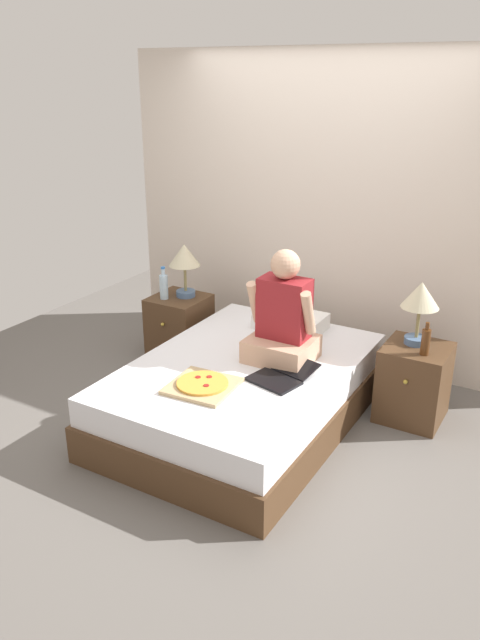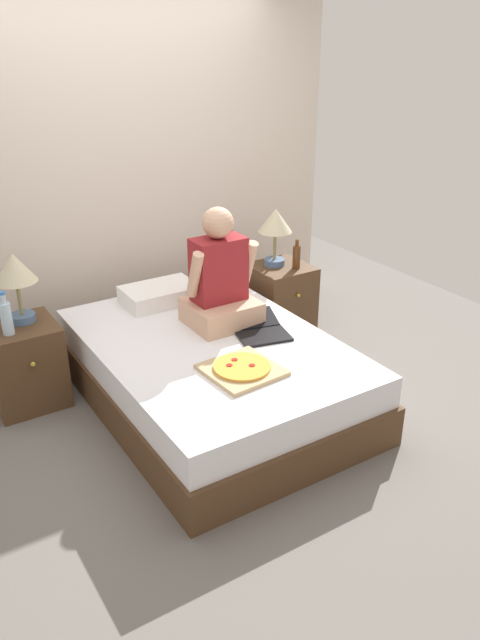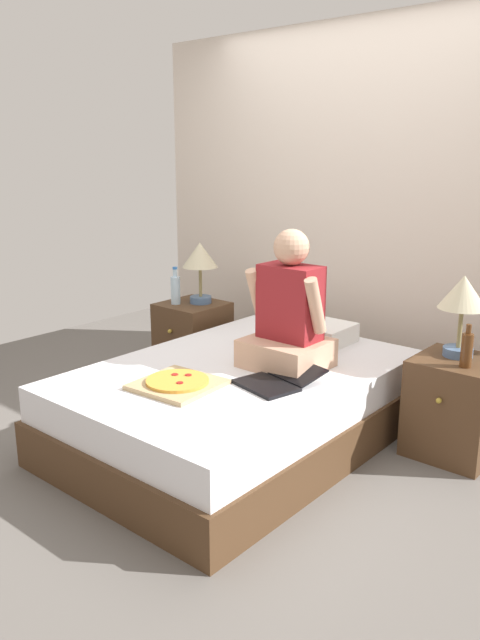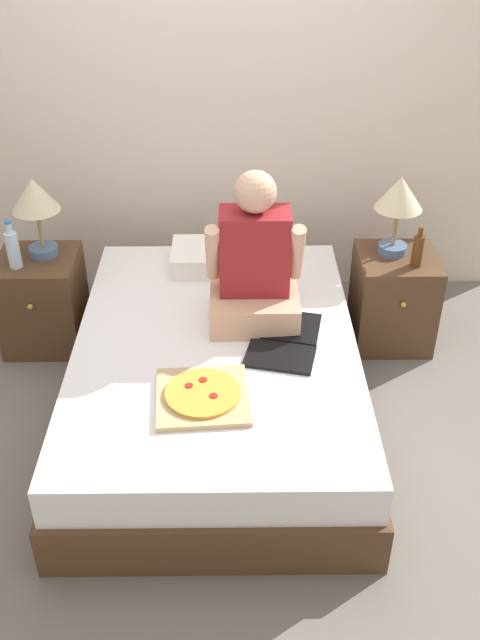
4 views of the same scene
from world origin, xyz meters
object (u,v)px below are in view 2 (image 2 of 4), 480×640
Objects in this scene: bed at (212,372)px; pizza_box at (242,369)px; nightstand_left at (25,364)px; lamp_on_left_nightstand at (15,273)px; nightstand_right at (280,299)px; lamp_on_right_nightstand at (275,225)px; laptop at (260,330)px; beer_bottle at (296,256)px; water_bottle at (6,317)px; person_seated at (220,282)px.

pizza_box is at bearing -96.33° from bed.
lamp_on_left_nightstand is (0.04, 0.05, 0.60)m from nightstand_left.
bed is 1.36m from lamp_on_left_nightstand.
lamp_on_right_nightstand is (-0.03, 0.05, 0.60)m from nightstand_right.
laptop is (-0.66, -0.78, -0.41)m from lamp_on_right_nightstand.
nightstand_right is 1.53m from pizza_box.
lamp_on_right_nightstand is 1.96× the size of beer_bottle.
nightstand_right is at bearing 46.58° from laptop.
lamp_on_right_nightstand reaches higher than beer_bottle.
bed is 1.28m from beer_bottle.
bed is 3.66× the size of nightstand_left.
lamp_on_right_nightstand is at bearing 0.00° from lamp_on_left_nightstand.
lamp_on_left_nightstand is 1.95m from lamp_on_right_nightstand.
pizza_box is (-0.05, -0.44, 0.25)m from bed.
nightstand_left is at bearing 131.40° from pizza_box.
nightstand_right is (1.98, -0.05, -0.60)m from lamp_on_left_nightstand.
lamp_on_right_nightstand reaches higher than nightstand_left.
bed is at bearing -32.79° from nightstand_left.
nightstand_right is at bearing -1.45° from lamp_on_left_nightstand.
water_bottle is 2.17m from beer_bottle.
bed is at bearing -27.21° from water_bottle.
bed is 4.48× the size of lamp_on_right_nightstand.
bed is at bearing -147.21° from nightstand_right.
lamp_on_left_nightstand is 2.07m from beer_bottle.
lamp_on_right_nightstand is at bearing 123.69° from beer_bottle.
lamp_on_left_nightstand reaches higher than laptop.
water_bottle is 1.20× the size of beer_bottle.
water_bottle is 1.33m from person_seated.
lamp_on_right_nightstand is at bearing 49.74° from laptop.
beer_bottle is at bearing 27.01° from bed.
person_seated is at bearing 46.85° from bed.
nightstand_left is at bearing 147.21° from bed.
water_bottle reaches higher than beer_bottle.
lamp_on_right_nightstand is at bearing 47.95° from pizza_box.
lamp_on_right_nightstand reaches higher than water_bottle.
lamp_on_left_nightstand is at bearing 148.87° from laptop.
nightstand_left is (-1.01, 0.65, 0.05)m from bed.
lamp_on_left_nightstand is 1.52m from pizza_box.
bed is 4.24× the size of laptop.
lamp_on_left_nightstand is 0.58× the size of person_seated.
pizza_box is (1.04, -1.00, -0.19)m from water_bottle.
beer_bottle is at bearing 41.25° from pizza_box.
bed is 2.58× the size of person_seated.
lamp_on_left_nightstand is at bearing 144.15° from bed.
lamp_on_left_nightstand is at bearing 156.82° from person_seated.
beer_bottle reaches higher than pizza_box.
bed is at bearing -35.85° from lamp_on_left_nightstand.
nightstand_right reaches higher than laptop.
bed is 7.30× the size of water_bottle.
nightstand_right is 1.16× the size of laptop.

